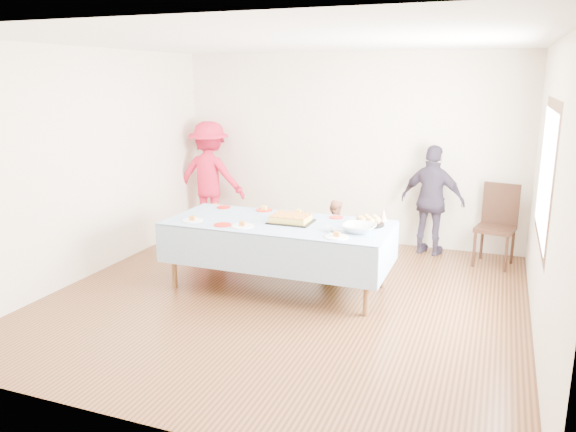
# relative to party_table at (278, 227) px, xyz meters

# --- Properties ---
(ground) EXTENTS (5.00, 5.00, 0.00)m
(ground) POSITION_rel_party_table_xyz_m (0.19, -0.28, -0.72)
(ground) COLOR #432613
(ground) RESTS_ON ground
(room_walls) EXTENTS (5.04, 5.04, 2.72)m
(room_walls) POSITION_rel_party_table_xyz_m (0.24, -0.27, 1.05)
(room_walls) COLOR beige
(room_walls) RESTS_ON ground
(party_table) EXTENTS (2.50, 1.10, 0.78)m
(party_table) POSITION_rel_party_table_xyz_m (0.00, 0.00, 0.00)
(party_table) COLOR brown
(party_table) RESTS_ON ground
(birthday_cake) EXTENTS (0.48, 0.37, 0.08)m
(birthday_cake) POSITION_rel_party_table_xyz_m (0.14, 0.03, 0.09)
(birthday_cake) COLOR black
(birthday_cake) RESTS_ON party_table
(rolls_tray) EXTENTS (0.35, 0.35, 0.11)m
(rolls_tray) POSITION_rel_party_table_xyz_m (0.97, 0.22, 0.10)
(rolls_tray) COLOR black
(rolls_tray) RESTS_ON party_table
(punch_bowl) EXTENTS (0.35, 0.35, 0.09)m
(punch_bowl) POSITION_rel_party_table_xyz_m (0.95, -0.10, 0.10)
(punch_bowl) COLOR silver
(punch_bowl) RESTS_ON party_table
(party_hat) EXTENTS (0.09, 0.09, 0.15)m
(party_hat) POSITION_rel_party_table_xyz_m (1.09, 0.46, 0.13)
(party_hat) COLOR white
(party_hat) RESTS_ON party_table
(fork_pile) EXTENTS (0.24, 0.18, 0.07)m
(fork_pile) POSITION_rel_party_table_xyz_m (0.70, -0.20, 0.09)
(fork_pile) COLOR white
(fork_pile) RESTS_ON party_table
(plate_red_far_a) EXTENTS (0.17, 0.17, 0.01)m
(plate_red_far_a) POSITION_rel_party_table_xyz_m (-0.90, 0.41, 0.06)
(plate_red_far_a) COLOR red
(plate_red_far_a) RESTS_ON party_table
(plate_red_far_b) EXTENTS (0.20, 0.20, 0.01)m
(plate_red_far_b) POSITION_rel_party_table_xyz_m (-0.37, 0.45, 0.06)
(plate_red_far_b) COLOR red
(plate_red_far_b) RESTS_ON party_table
(plate_red_far_c) EXTENTS (0.19, 0.19, 0.01)m
(plate_red_far_c) POSITION_rel_party_table_xyz_m (0.08, 0.42, 0.06)
(plate_red_far_c) COLOR red
(plate_red_far_c) RESTS_ON party_table
(plate_red_far_d) EXTENTS (0.16, 0.16, 0.01)m
(plate_red_far_d) POSITION_rel_party_table_xyz_m (0.55, 0.41, 0.06)
(plate_red_far_d) COLOR red
(plate_red_far_d) RESTS_ON party_table
(plate_red_near) EXTENTS (0.19, 0.19, 0.01)m
(plate_red_near) POSITION_rel_party_table_xyz_m (-0.51, -0.35, 0.06)
(plate_red_near) COLOR red
(plate_red_near) RESTS_ON party_table
(plate_white_left) EXTENTS (0.23, 0.23, 0.01)m
(plate_white_left) POSITION_rel_party_table_xyz_m (-0.92, -0.30, 0.06)
(plate_white_left) COLOR white
(plate_white_left) RESTS_ON party_table
(plate_white_mid) EXTENTS (0.24, 0.24, 0.01)m
(plate_white_mid) POSITION_rel_party_table_xyz_m (-0.29, -0.33, 0.06)
(plate_white_mid) COLOR white
(plate_white_mid) RESTS_ON party_table
(plate_white_right) EXTENTS (0.24, 0.24, 0.01)m
(plate_white_right) POSITION_rel_party_table_xyz_m (0.78, -0.37, 0.06)
(plate_white_right) COLOR white
(plate_white_right) RESTS_ON party_table
(dining_chair) EXTENTS (0.53, 0.53, 1.04)m
(dining_chair) POSITION_rel_party_table_xyz_m (2.30, 1.80, -0.15)
(dining_chair) COLOR black
(dining_chair) RESTS_ON ground
(toddler_left) EXTENTS (0.33, 0.27, 0.79)m
(toddler_left) POSITION_rel_party_table_xyz_m (-1.14, 0.62, -0.33)
(toddler_left) COLOR #C94919
(toddler_left) RESTS_ON ground
(toddler_mid) EXTENTS (0.40, 0.30, 0.75)m
(toddler_mid) POSITION_rel_party_table_xyz_m (0.45, 0.62, -0.35)
(toddler_mid) COLOR #396D24
(toddler_mid) RESTS_ON ground
(toddler_right) EXTENTS (0.45, 0.39, 0.81)m
(toddler_right) POSITION_rel_party_table_xyz_m (0.31, 1.21, -0.32)
(toddler_right) COLOR tan
(toddler_right) RESTS_ON ground
(adult_left) EXTENTS (1.13, 0.67, 1.71)m
(adult_left) POSITION_rel_party_table_xyz_m (-1.91, 1.92, 0.13)
(adult_left) COLOR red
(adult_left) RESTS_ON ground
(adult_right) EXTENTS (0.93, 0.55, 1.49)m
(adult_right) POSITION_rel_party_table_xyz_m (1.46, 1.92, 0.02)
(adult_right) COLOR #352D3E
(adult_right) RESTS_ON ground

